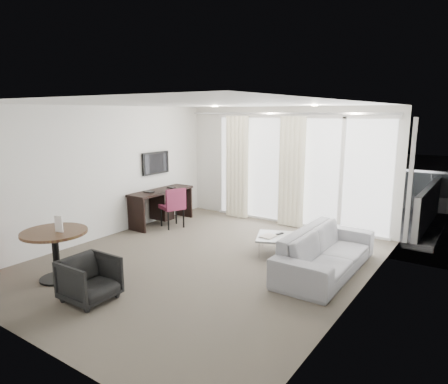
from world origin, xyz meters
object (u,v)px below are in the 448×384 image
Objects in this scene: sofa at (326,251)px; desk at (162,207)px; tub_armchair at (90,279)px; desk_chair at (172,207)px; coffee_table at (277,245)px; rattan_chair_b at (370,203)px; round_table at (56,255)px; rattan_chair_a at (363,203)px.

desk is at bearing 81.61° from sofa.
sofa reaches higher than tub_armchair.
desk_chair is 1.24× the size of coffee_table.
rattan_chair_b is (3.76, 3.04, 0.01)m from desk.
round_table is 1.33× the size of coffee_table.
round_table is 3.64m from coffee_table.
desk_chair is (0.39, -0.08, 0.06)m from desk.
round_table is at bearing 79.94° from tub_armchair.
coffee_table is at bearing 72.88° from sofa.
round_table is 6.74m from rattan_chair_a.
desk is 4.84m from rattan_chair_b.
desk is at bearing -169.30° from desk_chair.
rattan_chair_a reaches higher than desk.
desk_chair is at bearing 175.52° from coffee_table.
tub_armchair is 0.84× the size of rattan_chair_a.
desk_chair reaches higher than round_table.
sofa is at bearing -103.28° from rattan_chair_b.
desk_chair is at bearing -127.19° from rattan_chair_a.
coffee_table is 1.06m from sofa.
rattan_chair_a is at bearing -171.95° from rattan_chair_b.
sofa is at bearing -40.46° from tub_armchair.
rattan_chair_a reaches higher than coffee_table.
tub_armchair reaches higher than coffee_table.
rattan_chair_b is (0.14, 0.07, 0.01)m from rattan_chair_a.
round_table reaches higher than tub_armchair.
desk_chair is 0.93× the size of round_table.
round_table is at bearing -104.81° from rattan_chair_a.
rattan_chair_b reaches higher than sofa.
rattan_chair_a is (1.79, 6.30, 0.09)m from tub_armchair.
sofa is (4.06, -0.60, -0.05)m from desk.
rattan_chair_a is at bearing 7.05° from sofa.
desk is 4.68m from rattan_chair_a.
tub_armchair is at bearing -112.05° from coffee_table.
sofa is 2.93× the size of rattan_chair_a.
rattan_chair_a is at bearing 65.73° from round_table.
desk reaches higher than tub_armchair.
desk is at bearing -131.18° from rattan_chair_a.
rattan_chair_b reaches higher than coffee_table.
rattan_chair_b is (3.37, 3.12, -0.05)m from desk_chair.
round_table is at bearing 128.74° from sofa.
coffee_table is at bearing 52.56° from round_table.
desk is 2.07× the size of rattan_chair_b.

